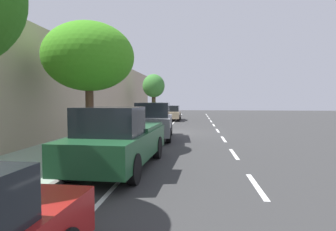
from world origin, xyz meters
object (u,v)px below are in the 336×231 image
(street_tree_near_cyclist, at_px, (154,86))
(parked_suv_grey_second, at_px, (154,120))
(cyclist_with_backpack, at_px, (157,112))
(bicycle_at_curb, at_px, (159,121))
(fire_hydrant, at_px, (160,114))
(parked_pickup_green_mid, at_px, (119,140))
(street_tree_mid_block, at_px, (89,57))
(parked_sedan_tan_nearest, at_px, (171,113))

(street_tree_near_cyclist, bearing_deg, parked_suv_grey_second, 98.33)
(cyclist_with_backpack, bearing_deg, bicycle_at_curb, 116.88)
(parked_suv_grey_second, distance_m, cyclist_with_backpack, 8.30)
(fire_hydrant, bearing_deg, cyclist_with_backpack, 95.05)
(street_tree_near_cyclist, relative_size, fire_hydrant, 5.60)
(parked_pickup_green_mid, xyz_separation_m, bicycle_at_curb, (0.63, -14.63, -0.51))
(street_tree_near_cyclist, distance_m, street_tree_mid_block, 18.65)
(parked_sedan_tan_nearest, xyz_separation_m, street_tree_mid_block, (2.01, 17.35, 3.17))
(bicycle_at_curb, bearing_deg, street_tree_near_cyclist, -78.44)
(bicycle_at_curb, height_order, fire_hydrant, fire_hydrant)
(parked_suv_grey_second, relative_size, street_tree_mid_block, 0.92)
(parked_suv_grey_second, height_order, street_tree_mid_block, street_tree_mid_block)
(bicycle_at_curb, xyz_separation_m, street_tree_near_cyclist, (1.45, -7.07, 3.13))
(parked_pickup_green_mid, relative_size, cyclist_with_backpack, 3.11)
(parked_pickup_green_mid, distance_m, bicycle_at_curb, 14.66)
(parked_pickup_green_mid, relative_size, street_tree_mid_block, 1.03)
(parked_suv_grey_second, bearing_deg, parked_sedan_tan_nearest, -89.29)
(parked_pickup_green_mid, height_order, street_tree_near_cyclist, street_tree_near_cyclist)
(street_tree_near_cyclist, bearing_deg, parked_pickup_green_mid, 95.48)
(parked_sedan_tan_nearest, distance_m, cyclist_with_backpack, 5.40)
(cyclist_with_backpack, bearing_deg, parked_sedan_tan_nearest, -98.36)
(parked_sedan_tan_nearest, relative_size, street_tree_near_cyclist, 0.94)
(fire_hydrant, bearing_deg, parked_pickup_green_mid, 93.86)
(parked_suv_grey_second, xyz_separation_m, street_tree_near_cyclist, (2.18, -14.87, 2.49))
(parked_pickup_green_mid, bearing_deg, bicycle_at_curb, -87.52)
(parked_suv_grey_second, height_order, bicycle_at_curb, parked_suv_grey_second)
(street_tree_near_cyclist, bearing_deg, parked_sedan_tan_nearest, 147.21)
(bicycle_at_curb, xyz_separation_m, cyclist_with_backpack, (0.22, -0.44, 0.67))
(parked_sedan_tan_nearest, xyz_separation_m, fire_hydrant, (1.46, -2.28, -0.20))
(parked_suv_grey_second, height_order, street_tree_near_cyclist, street_tree_near_cyclist)
(parked_suv_grey_second, bearing_deg, street_tree_near_cyclist, -81.67)
(parked_sedan_tan_nearest, relative_size, parked_pickup_green_mid, 0.82)
(parked_suv_grey_second, bearing_deg, parked_pickup_green_mid, 89.19)
(parked_suv_grey_second, relative_size, bicycle_at_curb, 2.76)
(parked_suv_grey_second, distance_m, fire_hydrant, 15.95)
(cyclist_with_backpack, bearing_deg, street_tree_near_cyclist, -79.54)
(fire_hydrant, bearing_deg, parked_suv_grey_second, 95.85)
(cyclist_with_backpack, distance_m, street_tree_near_cyclist, 7.18)
(street_tree_near_cyclist, bearing_deg, bicycle_at_curb, 101.56)
(parked_pickup_green_mid, height_order, fire_hydrant, parked_pickup_green_mid)
(parked_sedan_tan_nearest, relative_size, street_tree_mid_block, 0.84)
(parked_suv_grey_second, xyz_separation_m, street_tree_mid_block, (2.18, 3.77, 2.90))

